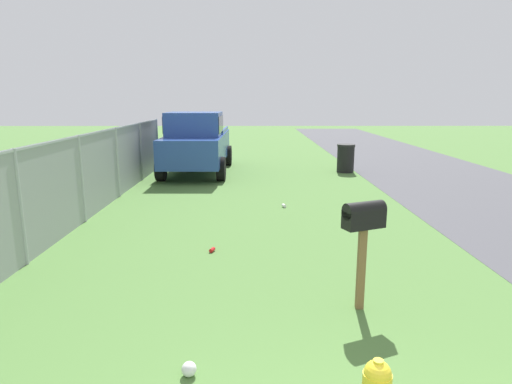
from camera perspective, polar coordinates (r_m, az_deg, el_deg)
The scene contains 7 objects.
mailbox at distance 5.26m, azimuth 14.03°, elevation -4.09°, with size 0.38×0.54×1.35m.
pickup_truck at distance 14.97m, azimuth -7.84°, elevation 6.67°, with size 4.95×2.18×2.09m.
trash_bin at distance 15.40m, azimuth 11.76°, elevation 4.40°, with size 0.62×0.62×0.98m.
fence_section at distance 9.55m, azimuth -22.08°, elevation 1.99°, with size 14.37×0.07×1.81m.
litter_can_midfield_a at distance 7.36m, azimuth -5.81°, elevation -7.61°, with size 0.07×0.07×0.12m, color red.
litter_cup_far_scatter at distance 10.25m, azimuth 3.72°, elevation -1.81°, with size 0.08×0.08×0.10m, color white.
litter_bag_midfield_b at distance 4.36m, azimuth -8.84°, elevation -22.12°, with size 0.14×0.14×0.14m, color silver.
Camera 1 is at (-1.31, 0.95, 2.52)m, focal length 30.27 mm.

